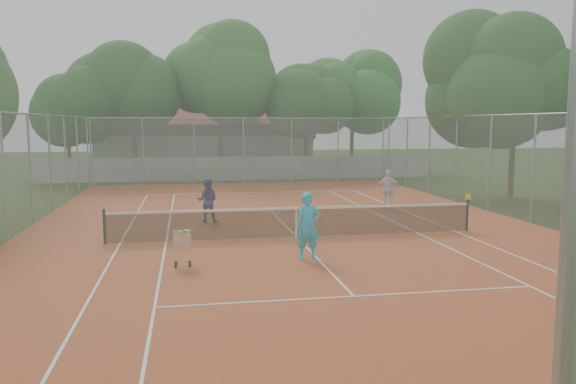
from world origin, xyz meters
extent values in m
plane|color=#18340E|center=(0.00, 0.00, 0.00)|extent=(120.00, 120.00, 0.00)
cube|color=#AD4721|center=(0.00, 0.00, 0.01)|extent=(18.00, 34.00, 0.02)
cube|color=white|center=(0.00, 0.00, 0.02)|extent=(10.98, 23.78, 0.01)
cube|color=black|center=(0.00, 0.00, 0.51)|extent=(11.88, 0.10, 0.98)
cube|color=slate|center=(0.00, 0.00, 2.00)|extent=(18.00, 34.00, 4.00)
cube|color=silver|center=(0.00, 19.00, 0.75)|extent=(26.00, 0.30, 1.50)
cube|color=beige|center=(-2.00, 29.00, 2.20)|extent=(16.40, 9.00, 4.40)
cube|color=#11380E|center=(0.00, 22.00, 5.00)|extent=(29.00, 19.00, 10.00)
imported|color=#1AACDD|center=(-0.25, -2.97, 0.92)|extent=(0.67, 0.44, 1.81)
imported|color=#281B52|center=(-2.71, 3.26, 0.83)|extent=(0.88, 0.74, 1.61)
imported|color=silver|center=(4.98, 5.04, 0.88)|extent=(1.09, 0.71, 1.72)
cube|color=silver|center=(-3.58, -3.17, 0.51)|extent=(0.58, 0.58, 0.98)
camera|label=1|loc=(-3.40, -17.48, 3.65)|focal=35.00mm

